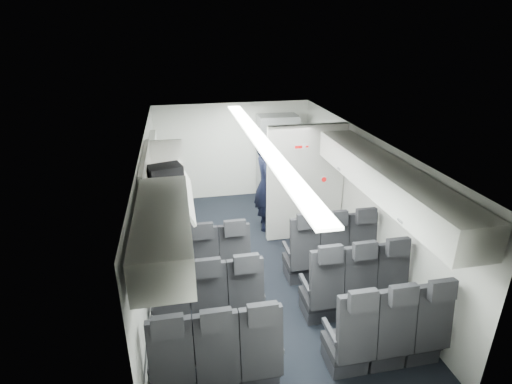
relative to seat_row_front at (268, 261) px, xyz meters
name	(u,v)px	position (x,y,z in m)	size (l,w,h in m)	color
cabin_shell	(261,203)	(0.00, 0.53, 0.72)	(3.41, 6.01, 2.16)	black
seat_row_front	(268,261)	(0.00, 0.00, 0.00)	(3.33, 0.56, 1.24)	black
seat_row_mid	(284,298)	(0.00, -0.90, 0.00)	(3.33, 0.56, 1.24)	black
seat_row_rear	(305,349)	(0.00, -1.80, 0.00)	(3.33, 0.56, 1.24)	black
overhead_bin_left_rear	(163,230)	(-1.40, -1.47, 1.46)	(0.53, 1.80, 0.40)	white
overhead_bin_left_front_open	(163,179)	(-1.44, 0.28, 1.33)	(0.64, 1.70, 0.72)	#9E9E93
overhead_bin_right_rear	(424,206)	(1.40, -1.47, 1.46)	(0.53, 1.80, 0.40)	white
overhead_bin_right_front	(356,158)	(1.40, 0.28, 1.46)	(0.53, 1.70, 0.40)	white
bulkhead_partition	(305,183)	(0.98, 1.33, 0.67)	(1.40, 0.15, 2.13)	silver
galley_unit	(277,157)	(0.95, 3.25, 0.55)	(0.85, 0.52, 1.90)	#939399
boarding_door	(157,185)	(-1.64, 2.09, 0.55)	(0.12, 1.27, 1.86)	silver
flight_attendant	(266,184)	(0.37, 1.86, 0.49)	(0.65, 0.43, 1.79)	black
carry_on_bag	(165,175)	(-1.40, 0.19, 1.42)	(0.44, 0.31, 0.26)	black
papers	(276,177)	(0.56, 1.81, 0.65)	(0.21, 0.02, 0.15)	white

